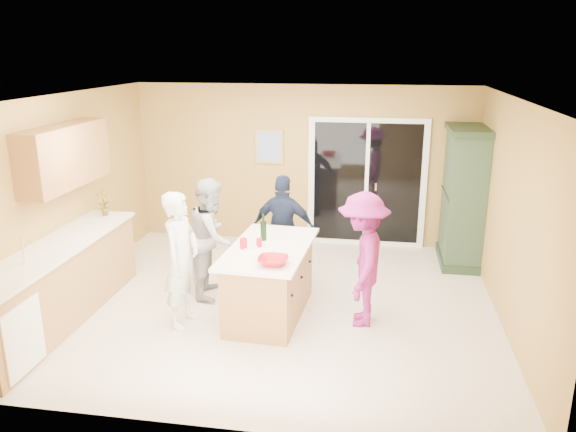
% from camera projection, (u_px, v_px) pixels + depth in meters
% --- Properties ---
extents(floor, '(5.50, 5.50, 0.00)m').
position_uv_depth(floor, '(275.00, 303.00, 7.19)').
color(floor, silver).
rests_on(floor, ground).
extents(ceiling, '(5.50, 5.00, 0.10)m').
position_uv_depth(ceiling, '(274.00, 97.00, 6.44)').
color(ceiling, white).
rests_on(ceiling, wall_back).
extents(wall_back, '(5.50, 0.10, 2.60)m').
position_uv_depth(wall_back, '(303.00, 165.00, 9.18)').
color(wall_back, tan).
rests_on(wall_back, ground).
extents(wall_front, '(5.50, 0.10, 2.60)m').
position_uv_depth(wall_front, '(217.00, 290.00, 4.45)').
color(wall_front, tan).
rests_on(wall_front, ground).
extents(wall_left, '(0.10, 5.00, 2.60)m').
position_uv_depth(wall_left, '(65.00, 197.00, 7.24)').
color(wall_left, tan).
rests_on(wall_left, ground).
extents(wall_right, '(0.10, 5.00, 2.60)m').
position_uv_depth(wall_right, '(511.00, 216.00, 6.39)').
color(wall_right, tan).
rests_on(wall_right, ground).
extents(left_cabinet_run, '(0.65, 3.05, 1.24)m').
position_uv_depth(left_cabinet_run, '(49.00, 291.00, 6.44)').
color(left_cabinet_run, '#A57540').
rests_on(left_cabinet_run, floor).
extents(upper_cabinets, '(0.35, 1.60, 0.75)m').
position_uv_depth(upper_cabinets, '(65.00, 156.00, 6.86)').
color(upper_cabinets, '#A57540').
rests_on(upper_cabinets, wall_left).
extents(sliding_door, '(1.90, 0.07, 2.10)m').
position_uv_depth(sliding_door, '(367.00, 183.00, 9.06)').
color(sliding_door, white).
rests_on(sliding_door, floor).
extents(framed_picture, '(0.46, 0.04, 0.56)m').
position_uv_depth(framed_picture, '(269.00, 146.00, 9.16)').
color(framed_picture, tan).
rests_on(framed_picture, wall_back).
extents(kitchen_island, '(1.01, 1.73, 0.88)m').
position_uv_depth(kitchen_island, '(270.00, 283.00, 6.79)').
color(kitchen_island, '#A57540').
rests_on(kitchen_island, floor).
extents(green_hutch, '(0.59, 1.12, 2.06)m').
position_uv_depth(green_hutch, '(463.00, 198.00, 8.31)').
color(green_hutch, '#213521').
rests_on(green_hutch, floor).
extents(woman_white, '(0.46, 0.63, 1.61)m').
position_uv_depth(woman_white, '(182.00, 260.00, 6.45)').
color(woman_white, white).
rests_on(woman_white, floor).
extents(woman_grey, '(0.66, 0.81, 1.57)m').
position_uv_depth(woman_grey, '(212.00, 237.00, 7.29)').
color(woman_grey, '#B0AFB2').
rests_on(woman_grey, floor).
extents(woman_navy, '(0.91, 0.42, 1.51)m').
position_uv_depth(woman_navy, '(284.00, 229.00, 7.71)').
color(woman_navy, '#171F33').
rests_on(woman_navy, floor).
extents(woman_magenta, '(0.60, 1.03, 1.59)m').
position_uv_depth(woman_magenta, '(363.00, 260.00, 6.48)').
color(woman_magenta, '#94206E').
rests_on(woman_magenta, floor).
extents(serving_bowl, '(0.34, 0.34, 0.08)m').
position_uv_depth(serving_bowl, '(273.00, 261.00, 6.10)').
color(serving_bowl, '#B3131B').
rests_on(serving_bowl, kitchen_island).
extents(tulip_vase, '(0.21, 0.17, 0.35)m').
position_uv_depth(tulip_vase, '(104.00, 203.00, 7.64)').
color(tulip_vase, '#A52310').
rests_on(tulip_vase, left_cabinet_run).
extents(tumbler_near, '(0.09, 0.09, 0.10)m').
position_uv_depth(tumbler_near, '(259.00, 243.00, 6.64)').
color(tumbler_near, '#B3131B').
rests_on(tumbler_near, kitchen_island).
extents(tumbler_far, '(0.09, 0.09, 0.13)m').
position_uv_depth(tumbler_far, '(243.00, 243.00, 6.58)').
color(tumbler_far, '#B3131B').
rests_on(tumbler_far, kitchen_island).
extents(wine_bottle, '(0.08, 0.08, 0.33)m').
position_uv_depth(wine_bottle, '(263.00, 230.00, 6.85)').
color(wine_bottle, black).
rests_on(wine_bottle, kitchen_island).
extents(white_plate, '(0.29, 0.29, 0.02)m').
position_uv_depth(white_plate, '(249.00, 246.00, 6.65)').
color(white_plate, white).
rests_on(white_plate, kitchen_island).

